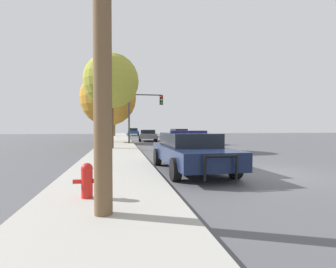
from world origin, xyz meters
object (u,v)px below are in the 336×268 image
(car_background_midblock, at_px, (148,135))
(tree_sidewalk_mid, at_px, (108,98))
(car_background_oncoming, at_px, (179,135))
(tree_sidewalk_near, at_px, (111,81))
(traffic_light, at_px, (143,108))
(fire_hydrant, at_px, (87,179))
(tree_sidewalk_far, at_px, (114,107))
(car_background_distant, at_px, (133,131))
(police_car, at_px, (190,150))

(car_background_midblock, height_order, tree_sidewalk_mid, tree_sidewalk_mid)
(car_background_oncoming, distance_m, tree_sidewalk_near, 13.64)
(traffic_light, bearing_deg, fire_hydrant, -98.62)
(traffic_light, bearing_deg, car_background_oncoming, 47.80)
(tree_sidewalk_far, bearing_deg, traffic_light, -81.30)
(car_background_distant, bearing_deg, tree_sidewalk_mid, -93.84)
(car_background_distant, bearing_deg, tree_sidewalk_near, -90.72)
(car_background_midblock, height_order, car_background_oncoming, car_background_oncoming)
(traffic_light, bearing_deg, car_background_midblock, 79.79)
(tree_sidewalk_mid, bearing_deg, tree_sidewalk_near, -86.13)
(police_car, bearing_deg, car_background_distant, -91.33)
(police_car, bearing_deg, traffic_light, -89.89)
(car_background_oncoming, bearing_deg, car_background_distant, -83.39)
(fire_hydrant, distance_m, tree_sidewalk_mid, 21.30)
(fire_hydrant, relative_size, tree_sidewalk_far, 0.10)
(police_car, bearing_deg, tree_sidewalk_mid, -79.38)
(fire_hydrant, xyz_separation_m, car_background_midblock, (3.78, 23.94, 0.18))
(car_background_oncoming, xyz_separation_m, tree_sidewalk_near, (-7.31, -10.78, 4.05))
(fire_hydrant, height_order, tree_sidewalk_far, tree_sidewalk_far)
(tree_sidewalk_far, bearing_deg, car_background_distant, 59.89)
(car_background_distant, xyz_separation_m, tree_sidewalk_mid, (-3.69, -23.92, 3.71))
(fire_hydrant, height_order, traffic_light, traffic_light)
(car_background_distant, height_order, tree_sidewalk_far, tree_sidewalk_far)
(fire_hydrant, xyz_separation_m, tree_sidewalk_far, (-0.24, 38.84, 4.39))
(fire_hydrant, distance_m, car_background_oncoming, 24.88)
(car_background_oncoming, bearing_deg, car_background_midblock, -7.45)
(traffic_light, height_order, tree_sidewalk_far, tree_sidewalk_far)
(police_car, xyz_separation_m, car_background_distant, (0.05, 41.22, 0.00))
(tree_sidewalk_mid, bearing_deg, traffic_light, -34.04)
(tree_sidewalk_mid, bearing_deg, tree_sidewalk_far, 89.36)
(police_car, xyz_separation_m, car_background_midblock, (0.58, 20.31, -0.05))
(traffic_light, relative_size, car_background_distant, 0.99)
(traffic_light, relative_size, car_background_oncoming, 1.06)
(traffic_light, xyz_separation_m, car_background_midblock, (0.94, 5.22, -2.69))
(fire_hydrant, height_order, car_background_midblock, car_background_midblock)
(police_car, relative_size, car_background_distant, 1.17)
(car_background_oncoming, xyz_separation_m, tree_sidewalk_mid, (-7.84, -2.82, 3.73))
(traffic_light, height_order, car_background_distant, traffic_light)
(police_car, distance_m, tree_sidewalk_near, 10.64)
(traffic_light, height_order, car_background_midblock, traffic_light)
(car_background_oncoming, xyz_separation_m, car_background_distant, (-4.16, 21.10, 0.02))
(fire_hydrant, bearing_deg, car_background_distant, 85.86)
(car_background_oncoming, xyz_separation_m, tree_sidewalk_far, (-7.64, 15.09, 4.18))
(car_background_oncoming, height_order, car_background_distant, car_background_distant)
(traffic_light, distance_m, car_background_distant, 26.27)
(police_car, relative_size, fire_hydrant, 7.50)
(car_background_oncoming, relative_size, car_background_distant, 0.94)
(police_car, bearing_deg, tree_sidewalk_far, -85.68)
(car_background_midblock, relative_size, car_background_oncoming, 0.97)
(tree_sidewalk_far, bearing_deg, tree_sidewalk_mid, -90.64)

